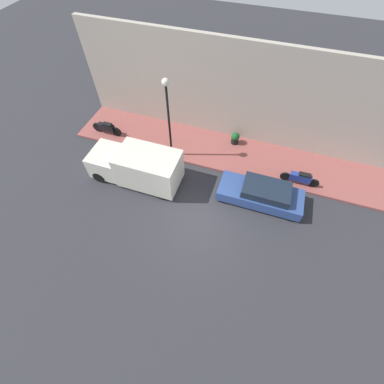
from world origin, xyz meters
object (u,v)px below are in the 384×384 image
Objects in this scene: motorcycle_blue at (300,178)px; parked_car at (261,194)px; streetlamp at (168,106)px; motorcycle_black at (107,128)px; delivery_van at (136,166)px; potted_plant at (235,138)px.

parked_car is at bearing 133.69° from motorcycle_blue.
streetlamp is (-0.16, 7.49, 2.96)m from motorcycle_blue.
motorcycle_black reaches higher than motorcycle_blue.
delivery_van reaches higher than potted_plant.
potted_plant is (4.47, -4.51, -0.51)m from delivery_van.
parked_car is 2.16× the size of motorcycle_black.
motorcycle_blue is at bearing -88.79° from streetlamp.
delivery_van is at bearing 153.82° from streetlamp.
streetlamp reaches higher than motorcycle_black.
streetlamp reaches higher than parked_car.
potted_plant is at bearing 63.56° from motorcycle_blue.
delivery_van is at bearing 105.74° from motorcycle_blue.
motorcycle_blue reaches higher than potted_plant.
potted_plant is (2.04, 4.10, -0.03)m from motorcycle_blue.
delivery_van is 6.37m from potted_plant.
motorcycle_blue is 8.06m from streetlamp.
delivery_van is at bearing 95.56° from parked_car.
potted_plant is (2.20, -3.39, -2.99)m from streetlamp.
delivery_van is 2.40× the size of motorcycle_blue.
motorcycle_blue is at bearing -74.26° from delivery_van.
parked_car is at bearing -84.44° from delivery_van.
motorcycle_black is at bearing 52.19° from delivery_van.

